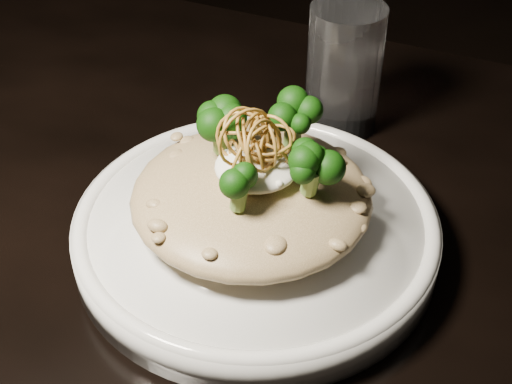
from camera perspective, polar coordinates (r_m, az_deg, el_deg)
table at (r=0.63m, az=-0.33°, el=-10.39°), size 1.10×0.80×0.75m
plate at (r=0.57m, az=0.00°, el=-3.14°), size 0.29×0.29×0.03m
risotto at (r=0.55m, az=-0.37°, el=-0.29°), size 0.19×0.19×0.04m
broccoli at (r=0.52m, az=0.09°, el=3.55°), size 0.13×0.13×0.05m
cheese at (r=0.53m, az=0.05°, el=2.06°), size 0.06×0.06×0.02m
shallots at (r=0.51m, az=-0.13°, el=4.52°), size 0.06×0.06×0.04m
drinking_glass at (r=0.69m, az=7.05°, el=9.70°), size 0.08×0.08×0.12m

